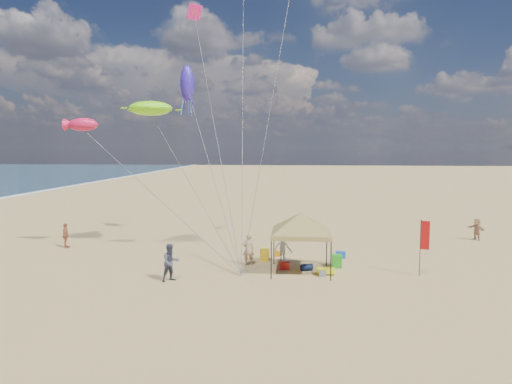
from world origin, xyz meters
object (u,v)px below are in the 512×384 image
feather_flag (424,239)px  person_near_c (283,247)px  cooler_blue (340,255)px  chair_yellow (264,255)px  person_far_a (66,236)px  person_near_b (171,263)px  chair_green (337,261)px  cooler_red (284,266)px  person_far_c (477,229)px  canopy_tent (301,215)px  person_near_a (248,249)px  beach_cart (326,271)px

feather_flag → person_near_c: (-7.04, 2.37, -1.09)m
cooler_blue → person_near_c: size_ratio=0.32×
chair_yellow → person_far_a: bearing=170.9°
chair_yellow → person_near_b: 6.05m
feather_flag → person_near_b: feather_flag is taller
chair_yellow → person_near_b: bearing=-134.3°
chair_green → person_near_c: (-2.92, 1.03, 0.48)m
cooler_red → chair_yellow: (-1.17, 1.70, 0.16)m
feather_flag → person_far_c: size_ratio=1.85×
canopy_tent → feather_flag: (6.08, -0.27, -1.06)m
feather_flag → person_far_a: 21.53m
feather_flag → person_near_a: bearing=170.9°
beach_cart → person_near_c: bearing=132.5°
cooler_blue → chair_yellow: bearing=-166.8°
person_near_c → person_far_a: bearing=14.1°
chair_yellow → cooler_blue: bearing=13.2°
canopy_tent → chair_yellow: canopy_tent is taller
canopy_tent → person_near_b: 6.91m
chair_yellow → person_near_b: size_ratio=0.38×
canopy_tent → feather_flag: 6.17m
person_near_a → chair_yellow: bearing=-144.2°
person_near_a → person_near_b: person_near_b is taller
canopy_tent → person_near_c: bearing=114.6°
person_far_c → person_near_b: bearing=-85.4°
cooler_blue → beach_cart: (-1.07, -3.52, 0.01)m
cooler_red → person_near_a: size_ratio=0.31×
cooler_red → beach_cart: size_ratio=0.60×
cooler_blue → person_near_c: bearing=-162.2°
beach_cart → person_near_c: 3.38m
cooler_blue → person_far_a: bearing=176.5°
person_far_c → cooler_blue: bearing=-85.8°
person_near_a → cooler_red: bearing=145.6°
chair_green → person_near_c: 3.14m
canopy_tent → cooler_blue: size_ratio=10.77×
cooler_blue → chair_green: (-0.40, -2.10, 0.16)m
cooler_red → person_near_c: person_near_c is taller
cooler_red → feather_flag: bearing=-5.9°
feather_flag → chair_yellow: size_ratio=4.11×
person_near_a → person_far_c: bearing=-167.1°
person_near_a → person_far_c: (15.10, 7.95, -0.10)m
person_near_b → person_far_c: person_near_b is taller
person_far_a → person_far_c: (27.21, 4.89, -0.03)m
chair_yellow → person_far_a: person_far_a is taller
person_near_c → person_far_a: (-13.98, 2.11, -0.03)m
canopy_tent → person_far_a: 15.68m
cooler_red → person_far_c: 15.72m
chair_green → person_near_a: bearing=179.0°
chair_green → person_near_a: (-4.79, 0.08, 0.52)m
cooler_red → chair_yellow: 2.07m
cooler_blue → person_far_a: size_ratio=0.34×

